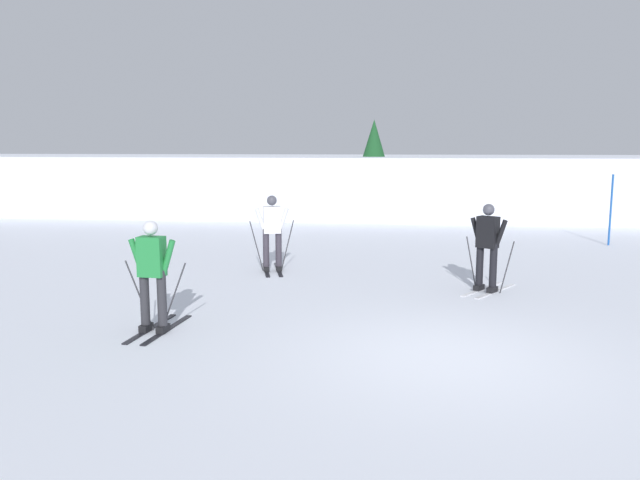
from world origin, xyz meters
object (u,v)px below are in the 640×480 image
skier_green (153,273)px  conifer_far_left (374,161)px  skier_black (487,245)px  trail_marker_pole (611,210)px  skier_white (272,231)px

skier_green → conifer_far_left: 16.52m
skier_black → trail_marker_pole: bearing=56.1°
skier_green → skier_black: bearing=32.0°
trail_marker_pole → conifer_far_left: 9.68m
skier_green → skier_black: same height
skier_black → trail_marker_pole: trail_marker_pole is taller
skier_white → trail_marker_pole: trail_marker_pole is taller
conifer_far_left → skier_black: bearing=-78.1°
skier_black → conifer_far_left: conifer_far_left is taller
skier_green → trail_marker_pole: (9.57, 9.64, 0.09)m
skier_green → trail_marker_pole: trail_marker_pole is taller
skier_black → conifer_far_left: (-2.72, 12.93, 1.29)m
skier_green → skier_black: (5.34, 3.33, 0.00)m
skier_white → skier_green: (-0.85, -4.78, -0.00)m
skier_white → skier_black: (4.49, -1.44, -0.00)m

